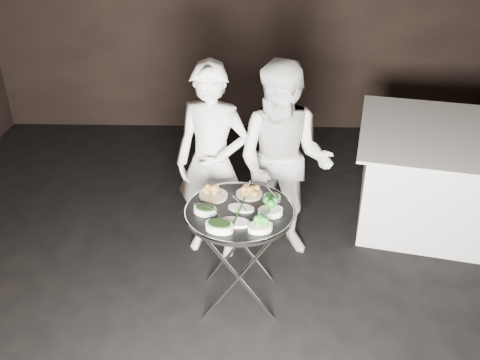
{
  "coord_description": "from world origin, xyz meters",
  "views": [
    {
      "loc": [
        0.14,
        -2.61,
        2.68
      ],
      "look_at": [
        0.07,
        0.42,
        0.95
      ],
      "focal_mm": 38.0,
      "sensor_mm": 36.0,
      "label": 1
    }
  ],
  "objects_px": {
    "waiter_left": "(212,164)",
    "dining_table": "(440,175)",
    "waiter_right": "(283,163)",
    "tray_stand": "(239,253)",
    "serving_tray": "(239,212)"
  },
  "relations": [
    {
      "from": "tray_stand",
      "to": "serving_tray",
      "type": "height_order",
      "value": "serving_tray"
    },
    {
      "from": "waiter_left",
      "to": "waiter_right",
      "type": "height_order",
      "value": "same"
    },
    {
      "from": "waiter_left",
      "to": "waiter_right",
      "type": "distance_m",
      "value": 0.56
    },
    {
      "from": "serving_tray",
      "to": "waiter_right",
      "type": "xyz_separation_m",
      "value": [
        0.33,
        0.67,
        0.03
      ]
    },
    {
      "from": "dining_table",
      "to": "waiter_right",
      "type": "bearing_deg",
      "value": -160.51
    },
    {
      "from": "serving_tray",
      "to": "dining_table",
      "type": "relative_size",
      "value": 0.5
    },
    {
      "from": "serving_tray",
      "to": "waiter_left",
      "type": "height_order",
      "value": "waiter_left"
    },
    {
      "from": "waiter_left",
      "to": "dining_table",
      "type": "bearing_deg",
      "value": 29.71
    },
    {
      "from": "waiter_right",
      "to": "waiter_left",
      "type": "bearing_deg",
      "value": -160.39
    },
    {
      "from": "serving_tray",
      "to": "tray_stand",
      "type": "bearing_deg",
      "value": -90.0
    },
    {
      "from": "tray_stand",
      "to": "waiter_left",
      "type": "xyz_separation_m",
      "value": [
        -0.23,
        0.64,
        0.38
      ]
    },
    {
      "from": "serving_tray",
      "to": "waiter_right",
      "type": "bearing_deg",
      "value": 63.95
    },
    {
      "from": "tray_stand",
      "to": "dining_table",
      "type": "bearing_deg",
      "value": 33.56
    },
    {
      "from": "waiter_right",
      "to": "tray_stand",
      "type": "bearing_deg",
      "value": -99.63
    },
    {
      "from": "waiter_left",
      "to": "waiter_right",
      "type": "xyz_separation_m",
      "value": [
        0.56,
        0.03,
        0.0
      ]
    }
  ]
}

